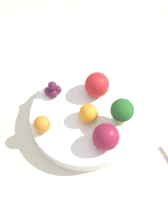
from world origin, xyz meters
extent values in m
plane|color=gray|center=(0.00, 0.00, 0.00)|extent=(6.00, 6.00, 0.00)
cube|color=beige|center=(0.00, 0.00, 0.01)|extent=(1.20, 1.20, 0.02)
cylinder|color=white|center=(0.00, 0.00, 0.04)|extent=(0.22, 0.22, 0.03)
cylinder|color=#99C17A|center=(-0.07, 0.02, 0.07)|extent=(0.02, 0.02, 0.03)
sphere|color=#236023|center=(-0.07, 0.02, 0.10)|extent=(0.05, 0.05, 0.05)
sphere|color=maroon|center=(-0.04, 0.07, 0.08)|extent=(0.05, 0.05, 0.05)
sphere|color=red|center=(-0.03, -0.05, 0.08)|extent=(0.05, 0.05, 0.05)
sphere|color=orange|center=(-0.01, 0.01, 0.07)|extent=(0.04, 0.04, 0.04)
sphere|color=orange|center=(0.08, 0.03, 0.07)|extent=(0.03, 0.03, 0.03)
sphere|color=#511938|center=(0.07, -0.06, 0.06)|extent=(0.02, 0.02, 0.02)
sphere|color=#511938|center=(0.06, -0.05, 0.06)|extent=(0.02, 0.02, 0.02)
sphere|color=#511938|center=(0.05, -0.06, 0.06)|extent=(0.02, 0.02, 0.02)
sphere|color=#511938|center=(0.06, -0.07, 0.06)|extent=(0.02, 0.02, 0.02)
sphere|color=#511938|center=(0.06, -0.06, 0.08)|extent=(0.02, 0.02, 0.02)
camera|label=1|loc=(0.02, 0.31, 0.61)|focal=50.00mm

